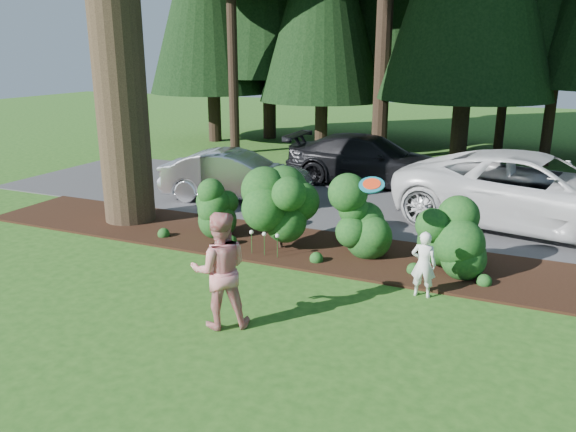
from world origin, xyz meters
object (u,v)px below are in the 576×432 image
at_px(car_white_suv, 534,192).
at_px(child, 424,264).
at_px(car_silver_wagon, 236,176).
at_px(car_dark_suv, 369,160).
at_px(adult, 220,270).
at_px(frisbee, 372,185).

bearing_deg(car_white_suv, child, 171.66).
xyz_separation_m(car_silver_wagon, car_white_suv, (7.87, 0.51, 0.20)).
height_order(car_dark_suv, adult, adult).
distance_m(car_silver_wagon, car_white_suv, 7.89).
bearing_deg(car_silver_wagon, frisbee, -141.88).
bearing_deg(child, adult, 40.76).
xyz_separation_m(child, adult, (-2.68, -2.39, 0.33)).
bearing_deg(adult, frisbee, -159.70).
xyz_separation_m(car_silver_wagon, car_dark_suv, (2.93, 3.52, 0.08)).
distance_m(car_dark_suv, child, 8.65).
distance_m(child, frisbee, 1.67).
distance_m(car_dark_suv, frisbee, 8.56).
bearing_deg(car_silver_wagon, car_white_suv, -96.82).
bearing_deg(car_white_suv, car_dark_suv, 68.65).
bearing_deg(car_white_suv, car_silver_wagon, 103.71).
height_order(car_white_suv, child, car_white_suv).
relative_size(car_silver_wagon, car_dark_suv, 0.79).
bearing_deg(frisbee, car_silver_wagon, 138.64).
bearing_deg(frisbee, car_dark_suv, 105.99).
relative_size(car_white_suv, child, 5.43).
height_order(car_white_suv, car_dark_suv, car_white_suv).
xyz_separation_m(car_white_suv, frisbee, (-2.60, -5.15, 1.04)).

